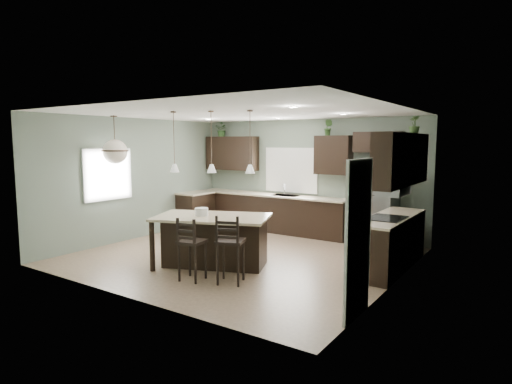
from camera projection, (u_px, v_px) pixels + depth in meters
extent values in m
plane|color=#9E8466|center=(241.00, 256.00, 8.46)|extent=(6.00, 6.00, 0.00)
cube|color=white|center=(358.00, 239.00, 5.41)|extent=(0.04, 0.82, 2.04)
cube|color=white|center=(291.00, 170.00, 10.76)|extent=(1.35, 0.02, 1.00)
cube|color=white|center=(107.00, 174.00, 9.28)|extent=(0.02, 1.10, 1.00)
cube|color=black|center=(196.00, 210.00, 11.31)|extent=(0.60, 0.90, 0.90)
cube|color=#C2B293|center=(196.00, 193.00, 11.24)|extent=(0.66, 0.96, 0.04)
cube|color=black|center=(270.00, 213.00, 10.90)|extent=(4.20, 0.60, 0.90)
cube|color=#C2B293|center=(270.00, 195.00, 10.83)|extent=(4.20, 0.66, 0.04)
cube|color=gray|center=(285.00, 195.00, 10.58)|extent=(0.70, 0.45, 0.01)
cylinder|color=silver|center=(284.00, 190.00, 10.53)|extent=(0.02, 0.02, 0.28)
cube|color=black|center=(232.00, 153.00, 11.55)|extent=(1.55, 0.34, 0.90)
cube|color=black|center=(333.00, 155.00, 9.92)|extent=(0.85, 0.34, 0.90)
cube|color=black|center=(378.00, 142.00, 9.30)|extent=(1.05, 0.34, 0.45)
cube|color=black|center=(391.00, 243.00, 7.63)|extent=(0.60, 2.35, 0.90)
cube|color=#C2B293|center=(391.00, 217.00, 7.59)|extent=(0.66, 2.35, 0.04)
cube|color=black|center=(387.00, 218.00, 7.36)|extent=(0.58, 0.75, 0.02)
cube|color=gray|center=(370.00, 244.00, 7.57)|extent=(0.01, 0.72, 0.60)
cube|color=black|center=(402.00, 159.00, 7.39)|extent=(0.34, 2.35, 0.90)
cube|color=gray|center=(394.00, 183.00, 7.23)|extent=(0.40, 0.75, 0.40)
cube|color=gray|center=(374.00, 204.00, 9.24)|extent=(0.90, 0.74, 1.85)
cube|color=black|center=(212.00, 241.00, 7.74)|extent=(2.30, 1.83, 0.92)
cylinder|color=silver|center=(202.00, 212.00, 7.72)|extent=(0.24, 0.24, 0.14)
cube|color=black|center=(192.00, 249.00, 6.93)|extent=(0.45, 0.45, 1.05)
cube|color=black|center=(231.00, 249.00, 6.79)|extent=(0.54, 0.54, 1.12)
imported|color=#284920|center=(222.00, 129.00, 11.63)|extent=(0.39, 0.36, 0.39)
imported|color=#2E5023|center=(328.00, 127.00, 9.89)|extent=(0.23, 0.20, 0.37)
imported|color=#314D21|center=(414.00, 125.00, 8.03)|extent=(0.25, 0.25, 0.35)
plane|color=slate|center=(306.00, 177.00, 10.56)|extent=(6.00, 0.00, 6.00)
plane|color=slate|center=(126.00, 202.00, 6.03)|extent=(6.00, 0.00, 6.00)
plane|color=slate|center=(136.00, 179.00, 9.96)|extent=(0.00, 5.50, 5.50)
plane|color=slate|center=(396.00, 197.00, 6.63)|extent=(0.00, 5.50, 5.50)
plane|color=white|center=(240.00, 113.00, 8.14)|extent=(6.00, 6.00, 0.00)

